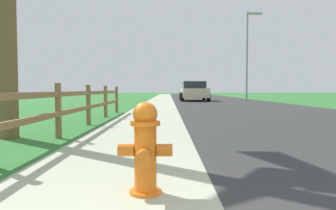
% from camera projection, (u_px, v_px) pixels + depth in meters
% --- Properties ---
extents(ground_plane, '(120.00, 120.00, 0.00)m').
position_uv_depth(ground_plane, '(172.00, 100.00, 25.61)').
color(ground_plane, '#2F7130').
extents(road_asphalt, '(7.00, 66.00, 0.01)m').
position_uv_depth(road_asphalt, '(211.00, 99.00, 27.62)').
color(road_asphalt, '#303030').
rests_on(road_asphalt, ground).
extents(curb_concrete, '(6.00, 66.00, 0.01)m').
position_uv_depth(curb_concrete, '(138.00, 99.00, 27.61)').
color(curb_concrete, '#ABB296').
rests_on(curb_concrete, ground).
extents(grass_verge, '(5.00, 66.00, 0.00)m').
position_uv_depth(grass_verge, '(121.00, 99.00, 27.60)').
color(grass_verge, '#2F7130').
rests_on(grass_verge, ground).
extents(fire_hydrant, '(0.45, 0.39, 0.77)m').
position_uv_depth(fire_hydrant, '(145.00, 148.00, 2.58)').
color(fire_hydrant, orange).
rests_on(fire_hydrant, ground).
extents(rail_fence, '(0.11, 10.50, 0.99)m').
position_uv_depth(rail_fence, '(75.00, 104.00, 6.51)').
color(rail_fence, brown).
rests_on(rail_fence, ground).
extents(parked_suv_beige, '(2.14, 4.77, 1.50)m').
position_uv_depth(parked_suv_beige, '(193.00, 91.00, 24.17)').
color(parked_suv_beige, '#C6B793').
rests_on(parked_suv_beige, ground).
extents(street_lamp, '(1.17, 0.20, 6.75)m').
position_uv_depth(street_lamp, '(248.00, 49.00, 23.62)').
color(street_lamp, gray).
rests_on(street_lamp, ground).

